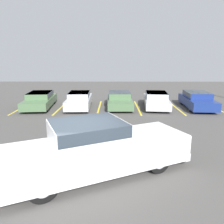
{
  "coord_description": "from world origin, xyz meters",
  "views": [
    {
      "loc": [
        1.07,
        -6.13,
        3.72
      ],
      "look_at": [
        1.0,
        4.93,
        1.0
      ],
      "focal_mm": 35.0,
      "sensor_mm": 36.0,
      "label": 1
    }
  ],
  "objects": [
    {
      "name": "parked_sedan_c",
      "position": [
        1.54,
        10.63,
        0.63
      ],
      "size": [
        1.91,
        4.38,
        1.18
      ],
      "rotation": [
        0.0,
        0.0,
        -1.55
      ],
      "color": "#4C6B47",
      "rests_on": "ground_plane"
    },
    {
      "name": "stall_stripe_f",
      "position": [
        8.94,
        10.48,
        0.0
      ],
      "size": [
        0.12,
        5.03,
        0.01
      ],
      "primitive_type": "cube",
      "color": "yellow",
      "rests_on": "ground_plane"
    },
    {
      "name": "parked_sedan_d",
      "position": [
        4.4,
        10.61,
        0.63
      ],
      "size": [
        2.19,
        4.59,
        1.17
      ],
      "rotation": [
        0.0,
        0.0,
        -1.67
      ],
      "color": "#B7BABF",
      "rests_on": "ground_plane"
    },
    {
      "name": "pickup_truck",
      "position": [
        0.54,
        0.49,
        0.89
      ],
      "size": [
        6.46,
        4.38,
        1.81
      ],
      "rotation": [
        0.0,
        0.0,
        0.44
      ],
      "color": "white",
      "rests_on": "ground_plane"
    },
    {
      "name": "stall_stripe_b",
      "position": [
        -3.03,
        10.48,
        0.0
      ],
      "size": [
        0.12,
        5.03,
        0.01
      ],
      "primitive_type": "cube",
      "color": "yellow",
      "rests_on": "ground_plane"
    },
    {
      "name": "stall_stripe_c",
      "position": [
        -0.04,
        10.48,
        0.0
      ],
      "size": [
        0.12,
        5.03,
        0.01
      ],
      "primitive_type": "cube",
      "color": "yellow",
      "rests_on": "ground_plane"
    },
    {
      "name": "stall_stripe_a",
      "position": [
        -6.02,
        10.48,
        0.0
      ],
      "size": [
        0.12,
        5.03,
        0.01
      ],
      "primitive_type": "cube",
      "color": "yellow",
      "rests_on": "ground_plane"
    },
    {
      "name": "stall_stripe_d",
      "position": [
        2.95,
        10.48,
        0.0
      ],
      "size": [
        0.12,
        5.03,
        0.01
      ],
      "primitive_type": "cube",
      "color": "yellow",
      "rests_on": "ground_plane"
    },
    {
      "name": "parked_sedan_b",
      "position": [
        -1.58,
        10.47,
        0.64
      ],
      "size": [
        1.88,
        4.47,
        1.19
      ],
      "rotation": [
        0.0,
        0.0,
        -1.53
      ],
      "color": "#B7BABF",
      "rests_on": "ground_plane"
    },
    {
      "name": "stall_stripe_e",
      "position": [
        5.94,
        10.48,
        0.0
      ],
      "size": [
        0.12,
        5.03,
        0.01
      ],
      "primitive_type": "cube",
      "color": "yellow",
      "rests_on": "ground_plane"
    },
    {
      "name": "parked_sedan_e",
      "position": [
        7.48,
        10.36,
        0.67
      ],
      "size": [
        2.06,
        4.54,
        1.25
      ],
      "rotation": [
        0.0,
        0.0,
        -1.63
      ],
      "color": "navy",
      "rests_on": "ground_plane"
    },
    {
      "name": "parked_sedan_a",
      "position": [
        -4.64,
        10.54,
        0.64
      ],
      "size": [
        2.26,
        4.82,
        1.18
      ],
      "rotation": [
        0.0,
        0.0,
        -1.48
      ],
      "color": "#4C6B47",
      "rests_on": "ground_plane"
    },
    {
      "name": "ground_plane",
      "position": [
        0.0,
        0.0,
        0.0
      ],
      "size": [
        60.0,
        60.0,
        0.0
      ],
      "primitive_type": "plane",
      "color": "#4C4947"
    }
  ]
}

